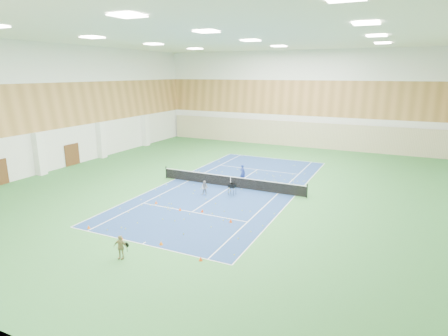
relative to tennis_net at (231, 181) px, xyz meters
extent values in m
plane|color=#307135|center=(0.00, 0.00, -0.55)|extent=(40.00, 40.00, 0.00)
cube|color=navy|center=(0.00, 0.00, -0.55)|extent=(10.97, 23.77, 0.01)
cube|color=#C6B793|center=(0.00, 19.75, 1.05)|extent=(35.40, 0.16, 3.20)
cube|color=#593319|center=(-17.92, 0.00, 0.55)|extent=(0.08, 1.80, 2.20)
imported|color=navy|center=(0.29, 1.91, 0.23)|extent=(0.65, 0.52, 1.56)
imported|color=gray|center=(-0.96, -2.75, 0.03)|extent=(0.63, 0.53, 1.15)
imported|color=#9E8D5A|center=(0.04, -13.69, 0.09)|extent=(0.80, 0.45, 1.28)
cone|color=#FF5E0D|center=(-3.23, -6.05, -0.43)|extent=(0.21, 0.21, 0.23)
cone|color=#FF4C0D|center=(-0.89, -6.51, -0.43)|extent=(0.21, 0.21, 0.23)
cone|color=#F5440C|center=(0.64, -6.11, -0.44)|extent=(0.20, 0.20, 0.22)
cone|color=#DE450B|center=(3.16, -6.92, -0.43)|extent=(0.23, 0.23, 0.25)
cone|color=#D5550B|center=(-4.31, -11.55, -0.44)|extent=(0.20, 0.20, 0.22)
cone|color=#D9550B|center=(-1.50, -11.88, -0.43)|extent=(0.22, 0.22, 0.25)
cone|color=orange|center=(0.99, -11.50, -0.43)|extent=(0.22, 0.22, 0.24)
cone|color=#EB4A0C|center=(3.85, -12.12, -0.44)|extent=(0.20, 0.20, 0.22)
camera|label=1|loc=(12.34, -27.22, 8.75)|focal=30.00mm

